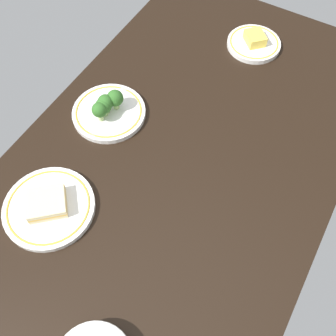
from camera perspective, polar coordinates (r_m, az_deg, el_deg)
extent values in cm
cube|color=black|center=(109.06, 0.00, -1.10)|extent=(157.06, 83.44, 4.00)
cylinder|color=white|center=(105.76, -16.43, -5.39)|extent=(23.00, 23.00, 1.53)
torus|color=gold|center=(105.10, -16.53, -5.21)|extent=(20.74, 20.74, 0.50)
cube|color=beige|center=(104.59, -16.61, -5.06)|extent=(12.40, 12.49, 1.20)
cube|color=#E5B24C|center=(103.73, -16.75, -4.81)|extent=(12.40, 12.49, 0.80)
cube|color=beige|center=(102.87, -16.88, -4.56)|extent=(12.40, 12.49, 1.20)
cylinder|color=white|center=(140.83, 11.88, 16.79)|extent=(17.33, 17.33, 1.59)
torus|color=gold|center=(140.32, 11.94, 17.03)|extent=(15.75, 15.75, 0.50)
cube|color=#F2D14C|center=(139.28, 12.06, 17.52)|extent=(8.57, 8.58, 3.22)
cylinder|color=white|center=(119.16, -8.32, 7.72)|extent=(21.16, 21.16, 1.59)
torus|color=gold|center=(118.56, -8.37, 7.96)|extent=(19.12, 19.12, 0.50)
cylinder|color=#9EBC72|center=(118.24, -7.32, 8.83)|extent=(1.67, 1.67, 2.27)
sphere|color=#2D6023|center=(116.05, -7.48, 9.76)|extent=(4.76, 4.76, 4.76)
cylinder|color=#9EBC72|center=(115.89, -9.45, 7.17)|extent=(1.50, 1.50, 2.65)
sphere|color=#2D6023|center=(113.65, -9.66, 8.09)|extent=(4.28, 4.28, 4.28)
cylinder|color=#9EBC72|center=(117.11, -8.91, 7.80)|extent=(1.62, 1.62, 2.07)
sphere|color=#2D6023|center=(115.00, -9.09, 8.67)|extent=(4.62, 4.62, 4.62)
cylinder|color=#9EBC72|center=(117.46, -8.64, 8.21)|extent=(1.59, 1.59, 2.47)
sphere|color=#2D6023|center=(115.24, -8.83, 9.14)|extent=(4.54, 4.54, 4.54)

